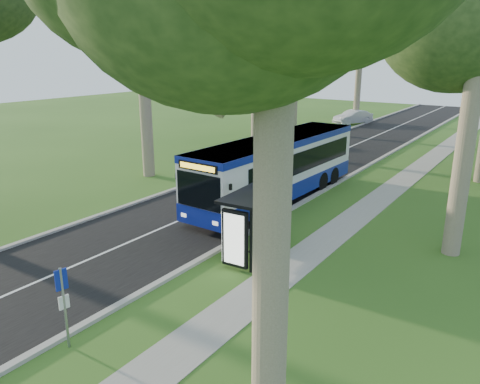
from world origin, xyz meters
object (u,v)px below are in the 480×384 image
object	(u,v)px
bus_stop_sign	(63,298)
bus_shelter	(251,217)
litter_bin	(262,223)
car_silver	(353,117)
bus	(277,168)
car_white	(285,135)

from	to	relation	value
bus_stop_sign	bus_shelter	bearing A→B (deg)	92.88
litter_bin	car_silver	world-z (taller)	car_silver
bus	car_white	size ratio (longest dim) A/B	2.93
bus_shelter	bus_stop_sign	bearing A→B (deg)	-102.33
bus_shelter	litter_bin	xyz separation A→B (m)	(-1.01, 2.45, -1.20)
bus_stop_sign	car_silver	size ratio (longest dim) A/B	0.51
bus	car_white	distance (m)	15.68
bus_shelter	car_white	distance (m)	23.30
car_white	bus_shelter	bearing A→B (deg)	-87.02
bus_shelter	car_silver	distance (m)	36.17
car_silver	car_white	bearing A→B (deg)	-67.39
bus	bus_stop_sign	size ratio (longest dim) A/B	5.47
litter_bin	car_white	world-z (taller)	car_white
litter_bin	bus_stop_sign	bearing A→B (deg)	-90.37
bus	bus_shelter	distance (m)	7.65
bus	litter_bin	bearing A→B (deg)	-65.10
bus	car_white	world-z (taller)	bus
bus_stop_sign	litter_bin	distance (m)	9.58
bus_shelter	litter_bin	size ratio (longest dim) A/B	2.80
litter_bin	car_silver	size ratio (longest dim) A/B	0.24
bus_shelter	car_white	xyz separation A→B (m)	(-10.12, 20.96, -1.02)
bus	car_white	bearing A→B (deg)	119.06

